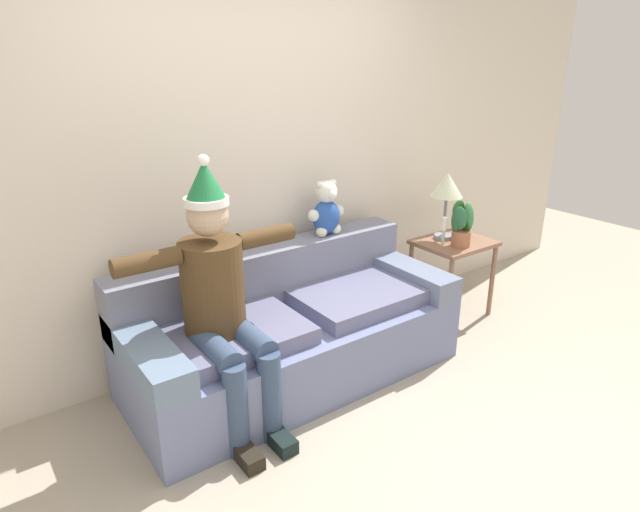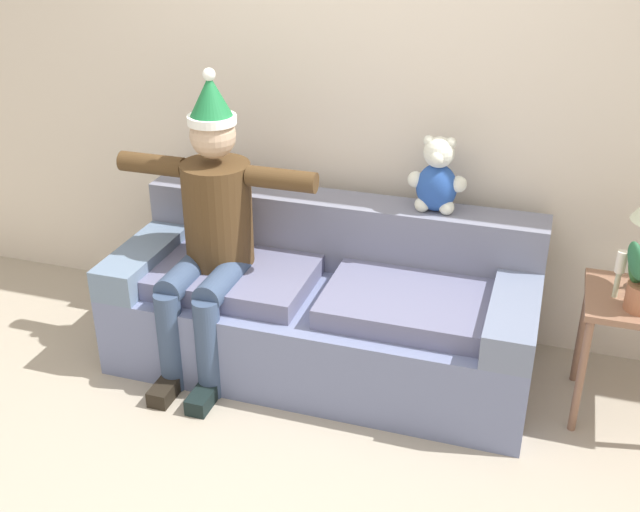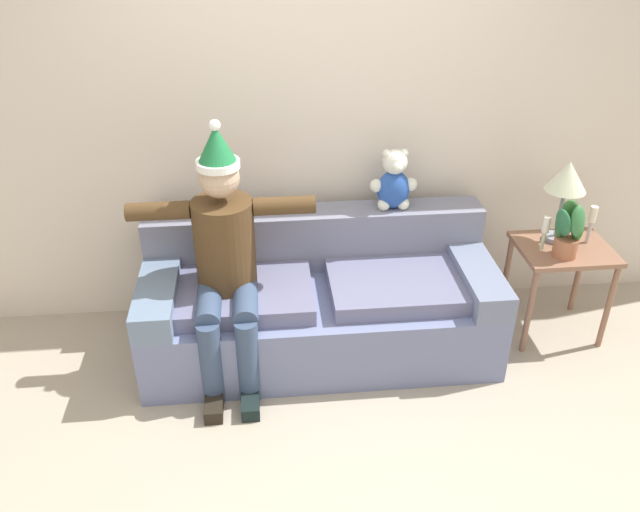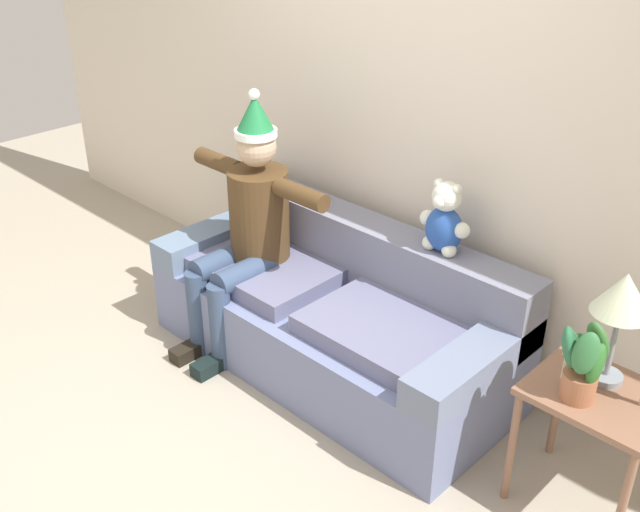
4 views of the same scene
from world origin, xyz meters
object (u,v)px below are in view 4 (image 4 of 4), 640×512
potted_plant (583,362)px  candle_tall (569,350)px  side_table (596,411)px  person_seated (247,224)px  couch (336,315)px  table_lamp (623,299)px  teddy_bear (444,221)px

potted_plant → candle_tall: 0.13m
side_table → candle_tall: bearing=-172.7°
person_seated → side_table: person_seated is taller
potted_plant → candle_tall: bearing=141.9°
couch → table_lamp: bearing=3.3°
couch → teddy_bear: teddy_bear is taller
table_lamp → potted_plant: bearing=-99.0°
candle_tall → person_seated: bearing=-176.0°
couch → teddy_bear: bearing=29.2°
table_lamp → teddy_bear: bearing=169.5°
teddy_bear → candle_tall: teddy_bear is taller
table_lamp → candle_tall: (-0.13, -0.11, -0.26)m
person_seated → side_table: (2.04, 0.15, -0.24)m
couch → candle_tall: (1.34, -0.03, 0.44)m
couch → teddy_bear: (0.48, 0.27, 0.65)m
side_table → candle_tall: 0.29m
couch → potted_plant: potted_plant is taller
person_seated → candle_tall: size_ratio=6.74×
potted_plant → person_seated: bearing=-178.4°
person_seated → side_table: size_ratio=2.44×
teddy_bear → potted_plant: size_ratio=1.06×
couch → side_table: 1.51m
candle_tall → potted_plant: bearing=-38.1°
side_table → potted_plant: potted_plant is taller
couch → person_seated: size_ratio=1.39×
couch → table_lamp: 1.63m
couch → side_table: couch is taller
teddy_bear → couch: bearing=-150.8°
teddy_bear → potted_plant: 1.05m
teddy_bear → candle_tall: size_ratio=1.72×
teddy_bear → potted_plant: teddy_bear is taller
candle_tall → couch: bearing=178.8°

